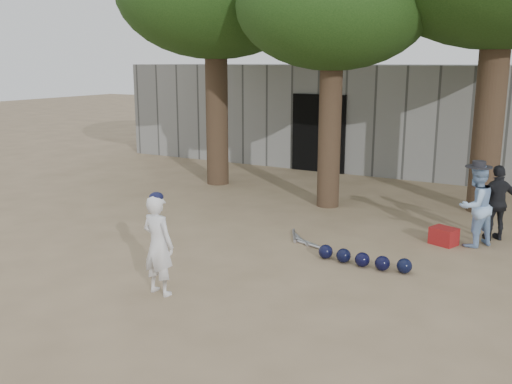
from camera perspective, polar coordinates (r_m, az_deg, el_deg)
The scene contains 8 objects.
ground at distance 9.37m, azimuth -6.26°, elevation -6.46°, with size 70.00×70.00×0.00m, color #937C5E.
boy_player at distance 7.79m, azimuth -9.75°, elevation -5.24°, with size 0.51×0.33×1.39m, color silver.
spectator_blue at distance 10.36m, azimuth 21.09°, elevation -1.31°, with size 0.68×0.53×1.41m, color #97BCE9.
spectator_dark at distance 10.87m, azimuth 22.98°, elevation -1.01°, with size 0.79×0.33×1.34m, color black.
red_bag at distance 10.40m, azimuth 18.27°, elevation -4.21°, with size 0.42×0.32×0.30m, color #A51622.
back_building at distance 18.31m, azimuth 12.96°, elevation 7.60°, with size 16.00×5.24×3.00m.
helmet_row at distance 9.02m, azimuth 10.64°, elevation -6.61°, with size 1.51×0.31×0.23m.
bat_pile at distance 10.07m, azimuth 4.79°, elevation -4.86°, with size 1.08×0.83×0.06m.
Camera 1 is at (5.21, -7.15, 3.10)m, focal length 40.00 mm.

